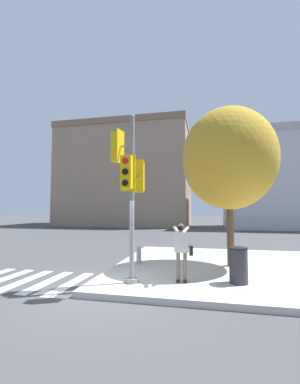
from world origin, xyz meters
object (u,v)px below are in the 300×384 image
object	(u,v)px
person_photographer	(182,246)
fire_hydrant	(139,255)
street_tree	(229,159)
trash_bin	(238,265)
traffic_signal_pole	(129,178)

from	to	relation	value
person_photographer	fire_hydrant	distance (m)	2.74
person_photographer	fire_hydrant	size ratio (longest dim) A/B	2.48
street_tree	fire_hydrant	xyz separation A→B (m)	(-3.39, -0.49, -3.66)
trash_bin	fire_hydrant	bearing A→B (deg)	152.17
traffic_signal_pole	street_tree	bearing A→B (deg)	42.64
traffic_signal_pole	street_tree	world-z (taller)	street_tree
traffic_signal_pole	person_photographer	distance (m)	2.53
person_photographer	fire_hydrant	world-z (taller)	person_photographer
trash_bin	traffic_signal_pole	bearing A→B (deg)	-169.74
fire_hydrant	trash_bin	bearing A→B (deg)	-27.83
street_tree	fire_hydrant	bearing A→B (deg)	-171.83
person_photographer	street_tree	bearing A→B (deg)	57.06
traffic_signal_pole	street_tree	size ratio (longest dim) A/B	0.82
traffic_signal_pole	trash_bin	world-z (taller)	traffic_signal_pole
person_photographer	trash_bin	distance (m)	1.66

